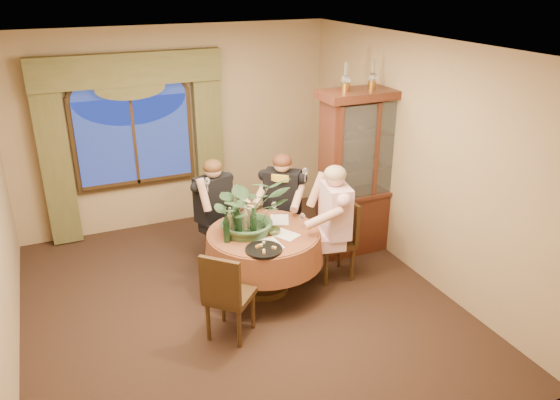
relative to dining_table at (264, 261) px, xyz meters
name	(u,v)px	position (x,y,z in m)	size (l,w,h in m)	color
floor	(239,304)	(-0.38, -0.18, -0.38)	(5.00, 5.00, 0.00)	black
wall_back	(176,128)	(-0.38, 2.32, 1.02)	(4.50, 4.50, 0.00)	#9E825D
wall_right	(416,160)	(1.87, -0.18, 1.02)	(5.00, 5.00, 0.00)	#9E825D
ceiling	(230,46)	(-0.38, -0.18, 2.42)	(5.00, 5.00, 0.00)	white
window	(134,141)	(-0.98, 2.25, 0.92)	(1.62, 0.10, 1.32)	navy
arched_transom	(128,84)	(-0.98, 2.25, 1.71)	(1.60, 0.06, 0.44)	navy
drapery_left	(55,160)	(-2.01, 2.20, 0.80)	(0.38, 0.14, 2.32)	#4F4C24
drapery_right	(209,142)	(0.05, 2.20, 0.80)	(0.38, 0.14, 2.32)	#4F4C24
swag_valance	(128,69)	(-0.98, 2.17, 1.90)	(2.45, 0.16, 0.42)	#4F4C24
dining_table	(264,261)	(0.00, 0.00, 0.00)	(1.35, 1.35, 0.75)	maroon
china_cabinet	(366,172)	(1.62, 0.48, 0.69)	(1.32, 0.52, 2.13)	#391B12
oil_lamp_left	(346,77)	(1.25, 0.48, 1.92)	(0.11, 0.11, 0.34)	#A5722D
oil_lamp_center	(373,75)	(1.62, 0.48, 1.92)	(0.11, 0.11, 0.34)	#A5722D
oil_lamp_right	(398,73)	(1.99, 0.48, 1.92)	(0.11, 0.11, 0.34)	#A5722D
chair_right	(334,241)	(0.88, -0.05, 0.10)	(0.42, 0.42, 0.96)	black
chair_back_right	(277,220)	(0.49, 0.77, 0.10)	(0.42, 0.42, 0.96)	black
chair_back	(225,226)	(-0.18, 0.87, 0.10)	(0.42, 0.42, 0.96)	black
chair_front_left	(230,293)	(-0.63, -0.65, 0.10)	(0.42, 0.42, 0.96)	black
person_pink	(335,225)	(0.83, -0.15, 0.36)	(0.53, 0.48, 1.47)	beige
person_back	(214,212)	(-0.31, 0.87, 0.32)	(0.49, 0.45, 1.38)	black
person_scarf	(282,206)	(0.53, 0.67, 0.33)	(0.50, 0.46, 1.40)	black
stoneware_vase	(249,218)	(-0.13, 0.11, 0.52)	(0.15, 0.15, 0.28)	#947D5E
centerpiece_plant	(249,182)	(-0.13, 0.09, 0.96)	(0.88, 0.98, 0.77)	#395E38
olive_bowl	(273,231)	(0.08, -0.08, 0.40)	(0.17, 0.17, 0.05)	#505E31
cheese_platter	(264,250)	(-0.17, -0.42, 0.39)	(0.39, 0.39, 0.02)	black
wine_bottle_0	(230,222)	(-0.36, 0.06, 0.54)	(0.07, 0.07, 0.33)	tan
wine_bottle_1	(235,215)	(-0.26, 0.21, 0.54)	(0.07, 0.07, 0.33)	black
wine_bottle_2	(226,228)	(-0.45, -0.07, 0.54)	(0.07, 0.07, 0.33)	black
wine_bottle_3	(245,221)	(-0.21, 0.02, 0.54)	(0.07, 0.07, 0.33)	tan
wine_bottle_4	(239,224)	(-0.30, -0.03, 0.54)	(0.07, 0.07, 0.33)	black
wine_bottle_5	(253,222)	(-0.14, -0.05, 0.54)	(0.07, 0.07, 0.33)	black
tasting_paper_0	(285,235)	(0.18, -0.17, 0.38)	(0.21, 0.30, 0.00)	white
tasting_paper_1	(279,220)	(0.29, 0.21, 0.38)	(0.21, 0.30, 0.00)	white
tasting_paper_2	(270,244)	(-0.05, -0.31, 0.38)	(0.21, 0.30, 0.00)	white
wine_glass_person_pink	(302,220)	(0.44, -0.08, 0.46)	(0.07, 0.07, 0.18)	silver
wine_glass_person_back	(238,212)	(-0.15, 0.42, 0.46)	(0.07, 0.07, 0.18)	silver
wine_glass_person_scarf	(274,209)	(0.28, 0.35, 0.46)	(0.07, 0.07, 0.18)	silver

